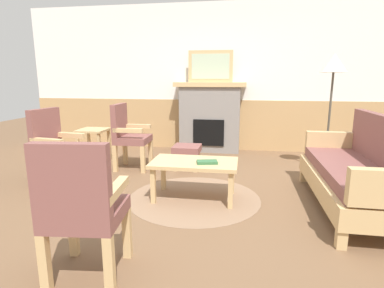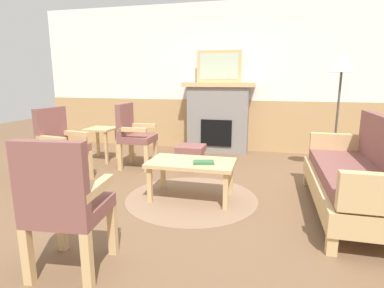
{
  "view_description": "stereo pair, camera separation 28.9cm",
  "coord_description": "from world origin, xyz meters",
  "views": [
    {
      "loc": [
        0.63,
        -3.36,
        1.35
      ],
      "look_at": [
        0.0,
        0.35,
        0.55
      ],
      "focal_mm": 28.97,
      "sensor_mm": 36.0,
      "label": 1
    },
    {
      "loc": [
        0.91,
        -3.3,
        1.35
      ],
      "look_at": [
        0.0,
        0.35,
        0.55
      ],
      "focal_mm": 28.97,
      "sensor_mm": 36.0,
      "label": 2
    }
  ],
  "objects": [
    {
      "name": "framed_picture",
      "position": [
        0.0,
        2.35,
        1.56
      ],
      "size": [
        0.8,
        0.04,
        0.56
      ],
      "color": "tan",
      "rests_on": "fireplace"
    },
    {
      "name": "armchair_by_window_left",
      "position": [
        -1.72,
        0.12,
        0.54
      ],
      "size": [
        0.54,
        0.54,
        0.98
      ],
      "color": "tan",
      "rests_on": "ground_plane"
    },
    {
      "name": "ground_plane",
      "position": [
        0.0,
        0.0,
        0.0
      ],
      "size": [
        14.0,
        14.0,
        0.0
      ],
      "primitive_type": "plane",
      "color": "brown"
    },
    {
      "name": "armchair_near_fireplace",
      "position": [
        -1.08,
        1.0,
        0.54
      ],
      "size": [
        0.49,
        0.49,
        0.98
      ],
      "color": "tan",
      "rests_on": "ground_plane"
    },
    {
      "name": "footstool",
      "position": [
        -0.2,
        1.11,
        0.28
      ],
      "size": [
        0.4,
        0.4,
        0.36
      ],
      "color": "tan",
      "rests_on": "ground_plane"
    },
    {
      "name": "book_on_table",
      "position": [
        0.25,
        -0.12,
        0.46
      ],
      "size": [
        0.25,
        0.18,
        0.03
      ],
      "primitive_type": "cube",
      "rotation": [
        0.0,
        0.0,
        0.24
      ],
      "color": "#33663D",
      "rests_on": "coffee_table"
    },
    {
      "name": "couch",
      "position": [
        1.78,
        -0.07,
        0.4
      ],
      "size": [
        0.7,
        1.8,
        0.98
      ],
      "color": "tan",
      "rests_on": "ground_plane"
    },
    {
      "name": "round_rug",
      "position": [
        0.09,
        -0.05,
        0.0
      ],
      "size": [
        1.51,
        1.51,
        0.01
      ],
      "primitive_type": "cylinder",
      "color": "#896B51",
      "rests_on": "ground_plane"
    },
    {
      "name": "armchair_front_left",
      "position": [
        -0.4,
        -1.61,
        0.54
      ],
      "size": [
        0.53,
        0.53,
        0.98
      ],
      "color": "tan",
      "rests_on": "ground_plane"
    },
    {
      "name": "side_table",
      "position": [
        -1.76,
        1.22,
        0.43
      ],
      "size": [
        0.44,
        0.44,
        0.55
      ],
      "color": "tan",
      "rests_on": "ground_plane"
    },
    {
      "name": "coffee_table",
      "position": [
        0.09,
        -0.05,
        0.39
      ],
      "size": [
        0.96,
        0.56,
        0.44
      ],
      "color": "tan",
      "rests_on": "ground_plane"
    },
    {
      "name": "wall_back",
      "position": [
        0.0,
        2.6,
        1.31
      ],
      "size": [
        7.2,
        0.14,
        2.7
      ],
      "color": "white",
      "rests_on": "ground_plane"
    },
    {
      "name": "fireplace",
      "position": [
        0.0,
        2.35,
        0.65
      ],
      "size": [
        1.3,
        0.44,
        1.28
      ],
      "color": "gray",
      "rests_on": "ground_plane"
    },
    {
      "name": "floor_lamp_by_couch",
      "position": [
        1.82,
        1.26,
        1.45
      ],
      "size": [
        0.36,
        0.36,
        1.68
      ],
      "color": "#332D28",
      "rests_on": "ground_plane"
    }
  ]
}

